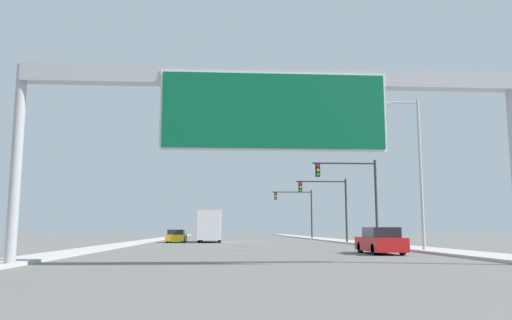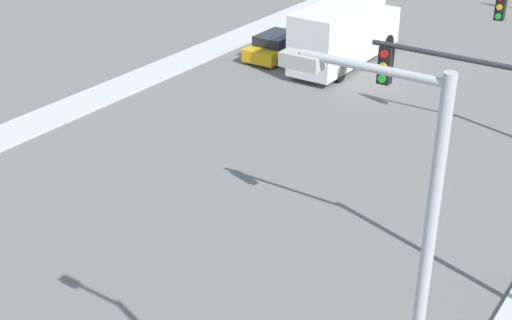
{
  "view_description": "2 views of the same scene",
  "coord_description": "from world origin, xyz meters",
  "views": [
    {
      "loc": [
        -1.94,
        -1.51,
        1.42
      ],
      "look_at": [
        0.0,
        29.34,
        5.7
      ],
      "focal_mm": 35.0,
      "sensor_mm": 36.0,
      "label": 1
    },
    {
      "loc": [
        12.99,
        20.88,
        12.5
      ],
      "look_at": [
        1.76,
        37.31,
        2.45
      ],
      "focal_mm": 50.0,
      "sensor_mm": 36.0,
      "label": 2
    }
  ],
  "objects": [
    {
      "name": "truck_box_primary",
      "position": [
        -3.5,
        53.13,
        1.69
      ],
      "size": [
        2.37,
        8.36,
        3.33
      ],
      "color": "white",
      "rests_on": "ground"
    },
    {
      "name": "car_far_right",
      "position": [
        -7.0,
        52.25,
        0.65
      ],
      "size": [
        1.89,
        4.3,
        1.35
      ],
      "color": "gold",
      "rests_on": "ground"
    },
    {
      "name": "traffic_light_near_intersection",
      "position": [
        8.68,
        38.0,
        4.74
      ],
      "size": [
        5.22,
        0.32,
        6.99
      ],
      "color": "#2D2D30",
      "rests_on": "ground"
    },
    {
      "name": "median_strip_left",
      "position": [
        -10.75,
        60.0,
        0.07
      ],
      "size": [
        2.0,
        120.0,
        0.15
      ],
      "color": "#BCBCBC",
      "rests_on": "ground"
    }
  ]
}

